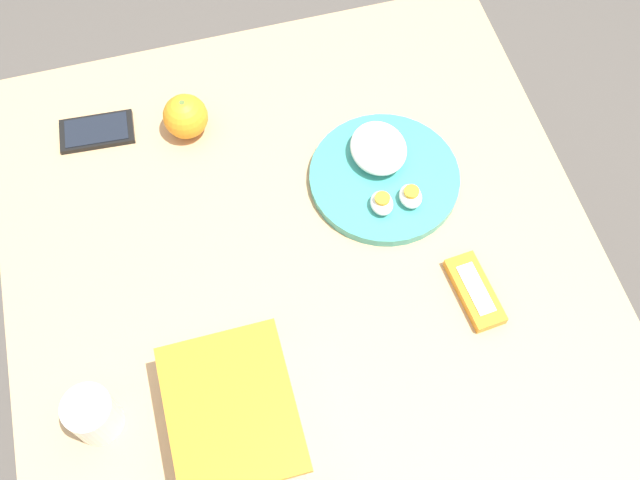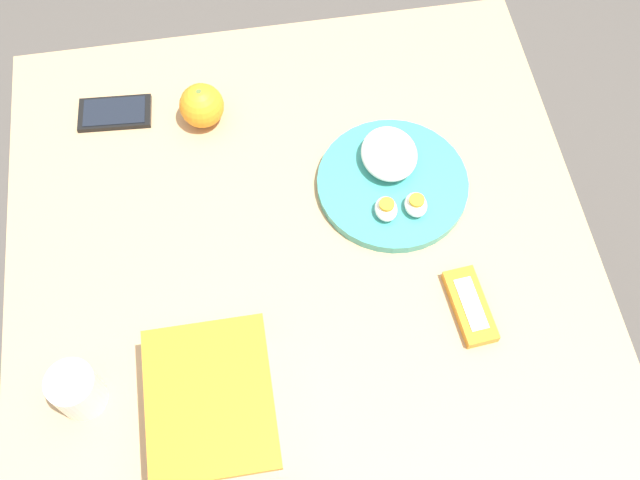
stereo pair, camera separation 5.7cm
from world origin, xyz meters
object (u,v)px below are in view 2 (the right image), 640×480
at_px(rice_plate, 392,177).
at_px(food_container, 214,408).
at_px(drinking_glass, 77,390).
at_px(candy_bar, 470,306).
at_px(orange_fruit, 202,106).
at_px(cell_phone, 115,113).

bearing_deg(rice_plate, food_container, 136.80).
bearing_deg(drinking_glass, candy_bar, -85.27).
relative_size(food_container, orange_fruit, 2.77).
relative_size(rice_plate, candy_bar, 1.97).
bearing_deg(rice_plate, cell_phone, 64.50).
xyz_separation_m(candy_bar, drinking_glass, (-0.05, 0.58, 0.03)).
relative_size(cell_phone, drinking_glass, 1.62).
distance_m(orange_fruit, drinking_glass, 0.52).
distance_m(orange_fruit, candy_bar, 0.56).
bearing_deg(cell_phone, food_container, -167.20).
bearing_deg(rice_plate, orange_fruit, 58.60).
bearing_deg(drinking_glass, cell_phone, -6.84).
bearing_deg(candy_bar, food_container, 104.76).
bearing_deg(orange_fruit, rice_plate, -121.40).
height_order(rice_plate, candy_bar, rice_plate).
xyz_separation_m(candy_bar, cell_phone, (0.45, 0.52, -0.00)).
bearing_deg(rice_plate, candy_bar, -163.22).
xyz_separation_m(food_container, candy_bar, (0.10, -0.40, -0.03)).
bearing_deg(drinking_glass, orange_fruit, -24.56).
relative_size(candy_bar, drinking_glass, 1.58).
height_order(orange_fruit, rice_plate, orange_fruit).
bearing_deg(food_container, candy_bar, -75.24).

